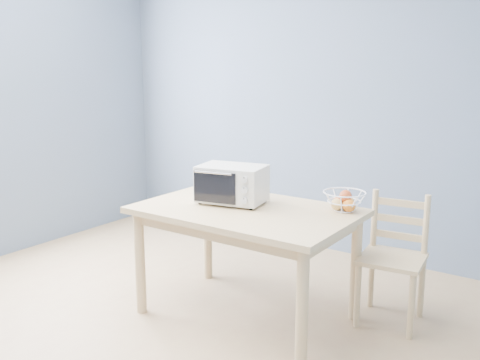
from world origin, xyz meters
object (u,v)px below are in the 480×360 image
Objects in this scene: dining_table at (246,223)px; dining_chair at (393,260)px; fruit_basket at (344,201)px; toaster_oven at (230,183)px.

dining_chair reaches higher than dining_table.
fruit_basket is at bearing -150.67° from dining_chair.
fruit_basket is (0.55, 0.30, 0.17)m from dining_table.
fruit_basket reaches higher than dining_table.
fruit_basket is at bearing 7.36° from toaster_oven.
toaster_oven is (-0.17, 0.05, 0.24)m from dining_table.
dining_table is at bearing -155.28° from dining_chair.
toaster_oven reaches higher than dining_chair.
toaster_oven is at bearing 163.09° from dining_table.
dining_table is 0.30m from toaster_oven.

